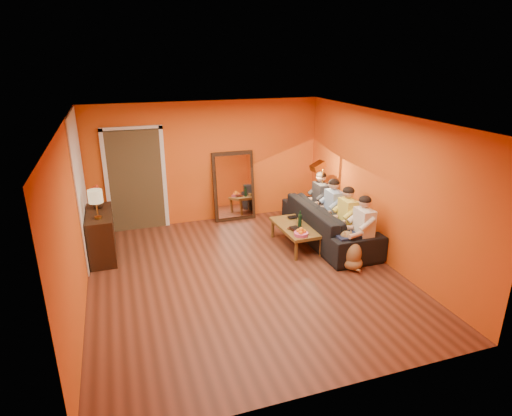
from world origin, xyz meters
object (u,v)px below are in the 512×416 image
object	(u,v)px
sofa	(329,223)
person_mid_left	(347,218)
dog	(351,250)
person_mid_right	(333,209)
coffee_table	(296,236)
wine_bottle	(300,219)
sideboard	(101,235)
person_far_left	(363,229)
person_far_right	(321,200)
mirror_frame	(234,186)
floor_lamp	(321,197)
laptop	(297,218)
vase	(98,203)
table_lamp	(96,204)
tumbler	(299,221)

from	to	relation	value
sofa	person_mid_left	size ratio (longest dim) A/B	2.07
dog	person_mid_right	xyz separation A→B (m)	(0.31, 1.25, 0.28)
coffee_table	dog	xyz separation A→B (m)	(0.55, -1.09, 0.12)
sofa	wine_bottle	xyz separation A→B (m)	(-0.68, -0.11, 0.21)
sideboard	person_mid_left	distance (m)	4.51
coffee_table	person_far_left	bearing A→B (deg)	-48.98
person_far_right	sideboard	bearing A→B (deg)	179.93
mirror_frame	person_far_left	world-z (taller)	mirror_frame
person_far_right	floor_lamp	bearing A→B (deg)	-109.28
coffee_table	person_far_right	size ratio (longest dim) A/B	1.00
mirror_frame	coffee_table	distance (m)	2.01
mirror_frame	floor_lamp	size ratio (longest dim) A/B	1.06
mirror_frame	sofa	world-z (taller)	mirror_frame
sideboard	wine_bottle	distance (m)	3.64
person_far_left	wine_bottle	bearing A→B (deg)	132.57
person_mid_right	person_far_left	bearing A→B (deg)	-90.00
dog	person_far_right	size ratio (longest dim) A/B	0.54
sofa	floor_lamp	distance (m)	0.67
sofa	laptop	xyz separation A→B (m)	(-0.55, 0.29, 0.07)
wine_bottle	vase	bearing A→B (deg)	164.02
table_lamp	person_far_left	bearing A→B (deg)	-17.23
person_mid_left	wine_bottle	xyz separation A→B (m)	(-0.81, 0.34, -0.03)
dog	wine_bottle	distance (m)	1.18
coffee_table	mirror_frame	bearing A→B (deg)	110.00
floor_lamp	laptop	world-z (taller)	floor_lamp
sideboard	vase	world-z (taller)	vase
tumbler	laptop	xyz separation A→B (m)	(0.06, 0.23, -0.03)
person_mid_right	tumbler	size ratio (longest dim) A/B	12.85
sofa	tumbler	world-z (taller)	sofa
mirror_frame	sideboard	distance (m)	3.01
vase	person_mid_right	bearing A→B (deg)	-10.44
person_mid_left	laptop	distance (m)	1.02
table_lamp	floor_lamp	distance (m)	4.36
coffee_table	floor_lamp	xyz separation A→B (m)	(0.83, 0.63, 0.51)
person_mid_right	wine_bottle	bearing A→B (deg)	-165.35
vase	person_far_right	bearing A→B (deg)	-3.34
tumbler	floor_lamp	bearing A→B (deg)	35.36
wine_bottle	vase	world-z (taller)	vase
table_lamp	vase	distance (m)	0.57
sofa	coffee_table	bearing A→B (deg)	94.90
person_far_left	wine_bottle	distance (m)	1.20
person_mid_right	laptop	xyz separation A→B (m)	(-0.68, 0.19, -0.18)
sideboard	person_far_left	xyz separation A→B (m)	(4.37, -1.66, 0.18)
tumbler	person_far_left	bearing A→B (deg)	-54.83
floor_lamp	person_mid_right	bearing A→B (deg)	-99.38
sofa	person_far_right	xyz separation A→B (m)	(0.13, 0.65, 0.24)
floor_lamp	dog	world-z (taller)	floor_lamp
person_far_left	vase	world-z (taller)	person_far_left
table_lamp	person_far_left	size ratio (longest dim) A/B	0.42
dog	laptop	size ratio (longest dim) A/B	1.84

